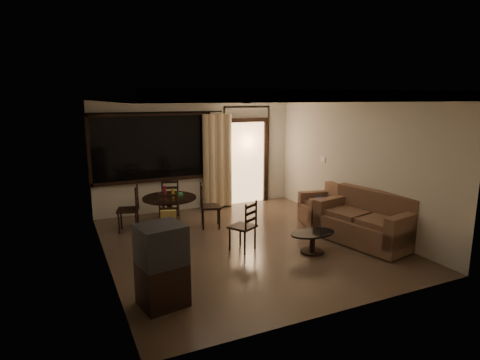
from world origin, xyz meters
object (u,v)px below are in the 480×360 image
dining_chair_south (169,228)px  dining_table (170,204)px  tv_cabinet (162,265)px  side_chair (243,235)px  coffee_table (312,239)px  sofa (367,223)px  armchair (324,208)px  dining_chair_west (129,218)px  dining_chair_north (171,206)px  dining_chair_east (210,214)px

dining_chair_south → dining_table: bearing=89.9°
tv_cabinet → side_chair: 2.25m
dining_chair_south → coffee_table: 2.66m
tv_cabinet → sofa: bearing=-0.7°
armchair → side_chair: side_chair is taller
sofa → armchair: 1.26m
sofa → side_chair: bearing=152.4°
dining_chair_west → coffee_table: (2.75, -2.57, -0.03)m
dining_chair_north → dining_chair_south: bearing=90.0°
dining_table → side_chair: size_ratio=1.20×
coffee_table → side_chair: 1.24m
dining_chair_north → side_chair: dining_chair_north is taller
dining_chair_north → tv_cabinet: 3.96m
coffee_table → sofa: bearing=0.2°
dining_chair_south → coffee_table: dining_chair_south is taller
dining_chair_west → coffee_table: size_ratio=1.12×
tv_cabinet → sofa: size_ratio=0.58×
dining_table → dining_chair_north: dining_chair_north is taller
dining_table → armchair: size_ratio=1.11×
dining_chair_west → dining_chair_east: same height
dining_chair_west → coffee_table: dining_chair_west is taller
dining_chair_south → dining_chair_east: bearing=45.7°
dining_chair_north → coffee_table: 3.54m
dining_chair_east → tv_cabinet: 3.30m
sofa → coffee_table: sofa is taller
armchair → side_chair: size_ratio=1.08×
sofa → coffee_table: (-1.24, -0.00, -0.13)m
dining_chair_south → dining_chair_north: bearing=90.0°
dining_chair_east → side_chair: dining_chair_east is taller
dining_table → armchair: (3.14, -1.07, -0.20)m
dining_chair_west → sofa: (3.99, -2.57, 0.09)m
tv_cabinet → sofa: 4.17m
dining_chair_west → dining_table: bearing=90.1°
tv_cabinet → armchair: 4.51m
dining_table → coffee_table: size_ratio=1.30×
dining_table → side_chair: bearing=-62.8°
dining_table → sofa: sofa is taller
dining_chair_west → sofa: size_ratio=0.50×
dining_chair_north → sofa: (2.97, -3.09, 0.09)m
armchair → sofa: bearing=-74.8°
dining_table → tv_cabinet: tv_cabinet is taller
dining_chair_west → dining_chair_south: 1.20m
dining_chair_west → dining_chair_east: bearing=90.0°
dining_chair_north → sofa: bearing=150.2°
dining_table → coffee_table: 3.06m
side_chair → dining_table: bearing=-92.9°
tv_cabinet → dining_table: bearing=62.7°
tv_cabinet → coffee_table: (2.87, 0.70, -0.31)m
armchair → coffee_table: (-1.19, -1.26, -0.10)m
coffee_table → side_chair: size_ratio=0.92×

